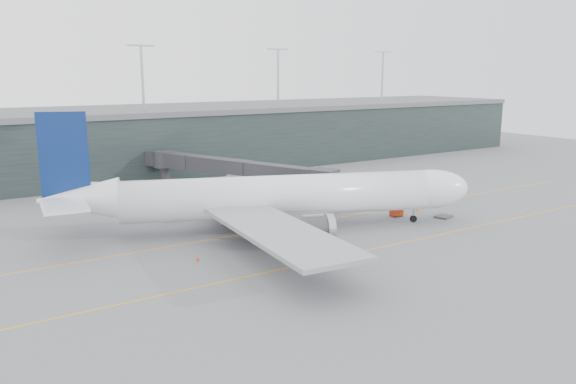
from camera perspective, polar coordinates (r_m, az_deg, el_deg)
ground at (r=86.25m, az=-6.87°, el=-3.81°), size 320.00×320.00×0.00m
taxiline_a at (r=82.80m, az=-5.66°, el=-4.44°), size 160.00×0.25×0.02m
taxiline_b at (r=69.58m, az=0.41°, el=-7.61°), size 160.00×0.25×0.02m
taxiline_lead_main at (r=105.92m, az=-9.17°, el=-0.90°), size 0.25×60.00×0.02m
terminal at (r=138.55m, az=-17.54°, el=4.91°), size 240.00×36.00×29.00m
main_aircraft at (r=84.25m, az=-1.30°, el=-0.50°), size 62.78×57.98×18.27m
jet_bridge at (r=112.69m, az=-6.53°, el=2.81°), size 21.88×45.92×7.37m
gse_cart at (r=95.04m, az=10.96°, el=-1.97°), size 2.11×1.39×1.40m
baggage_dolly at (r=96.22m, az=15.52°, el=-2.40°), size 3.27×2.90×0.28m
uld_a at (r=92.58m, az=-11.94°, el=-2.21°), size 2.49×2.13×2.02m
uld_b at (r=95.10m, az=-11.33°, el=-1.87°), size 2.35×2.06×1.83m
uld_c at (r=94.12m, az=-10.21°, el=-1.96°), size 2.49×2.28×1.83m
cone_nose at (r=99.60m, az=13.03°, el=-1.66°), size 0.47×0.47×0.75m
cone_wing_stbd at (r=74.36m, az=5.73°, el=-6.07°), size 0.46×0.46×0.74m
cone_wing_port at (r=99.45m, az=-5.66°, el=-1.46°), size 0.39×0.39×0.63m
cone_tail at (r=72.42m, az=-9.17°, el=-6.69°), size 0.43×0.43×0.68m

